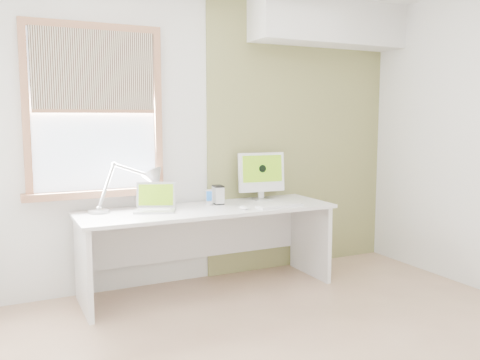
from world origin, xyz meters
TOP-DOWN VIEW (x-y plane):
  - room at (0.00, 0.00)m, footprint 4.04×3.54m
  - accent_wall at (1.00, 1.74)m, footprint 2.00×0.02m
  - soffit at (1.20, 1.57)m, footprint 1.60×0.40m
  - window at (-1.00, 1.71)m, footprint 1.20×0.14m
  - desk at (-0.15, 1.44)m, footprint 2.20×0.70m
  - desk_lamp at (-0.63, 1.61)m, footprint 0.74×0.31m
  - laptop at (-0.58, 1.46)m, footprint 0.40×0.37m
  - phone_dock at (-0.08, 1.50)m, footprint 0.09×0.09m
  - external_drive at (0.01, 1.52)m, footprint 0.09×0.14m
  - imac at (0.49, 1.59)m, footprint 0.45×0.16m
  - keyboard at (0.43, 1.15)m, footprint 0.43×0.15m
  - mouse at (0.10, 1.18)m, footprint 0.08×0.11m

SIDE VIEW (x-z plane):
  - desk at x=-0.15m, z-range 0.17..0.90m
  - keyboard at x=0.43m, z-range 0.73..0.75m
  - mouse at x=0.10m, z-range 0.73..0.76m
  - phone_dock at x=-0.08m, z-range 0.70..0.84m
  - laptop at x=-0.58m, z-range 0.67..0.90m
  - external_drive at x=0.01m, z-range 0.73..0.90m
  - desk_lamp at x=-0.63m, z-range 0.74..1.15m
  - imac at x=0.49m, z-range 0.76..1.20m
  - room at x=0.00m, z-range -0.02..2.62m
  - accent_wall at x=1.00m, z-range 0.00..2.60m
  - window at x=-1.00m, z-range 0.83..2.25m
  - soffit at x=1.20m, z-range 2.19..2.61m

